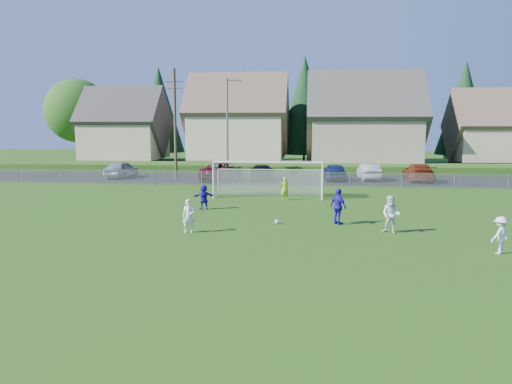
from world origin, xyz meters
The scene contains 22 objects.
ground centered at (0.00, 0.00, 0.00)m, with size 160.00×160.00×0.00m, color #193D0C.
asphalt_lot centered at (0.00, 27.50, 0.01)m, with size 60.00×60.00×0.00m, color black.
grass_embankment centered at (0.00, 35.00, 0.40)m, with size 70.00×6.00×0.80m, color #1E420F.
soccer_ball centered at (1.21, 6.56, 0.11)m, with size 0.22×0.22×0.22m, color white.
player_white_a centered at (-2.67, 4.07, 0.77)m, with size 0.56×0.37×1.54m, color white.
player_white_b centered at (6.51, 4.99, 0.86)m, with size 0.83×0.65×1.72m, color white.
player_white_c centered at (10.10, 1.71, 0.72)m, with size 0.93×0.53×1.44m, color white.
player_blue_a centered at (4.24, 6.79, 0.90)m, with size 1.05×0.44×1.79m, color #2212B0.
player_blue_b centered at (-3.34, 10.46, 0.73)m, with size 1.35×0.43×1.46m, color #2212B0.
goalkeeper centered at (1.17, 14.66, 0.75)m, with size 0.55×0.36×1.50m, color #A0D619.
car_a centered at (-14.82, 27.15, 0.78)m, with size 1.85×4.60×1.57m, color #9B9CA2.
car_c centered at (-5.05, 26.21, 0.81)m, with size 2.69×5.83×1.62m, color #530914.
car_d centered at (-1.51, 26.68, 0.71)m, with size 1.98×4.88×1.42m, color black.
car_e centered at (5.01, 27.10, 0.76)m, with size 1.80×4.48×1.53m, color #16204E.
car_f centered at (8.09, 27.76, 0.72)m, with size 1.52×4.37×1.44m, color silver.
car_g centered at (12.32, 27.12, 0.77)m, with size 2.16×5.32×1.54m, color maroon.
soccer_goal centered at (0.00, 16.05, 1.63)m, with size 7.42×1.90×2.50m.
chainlink_fence centered at (0.00, 22.00, 0.63)m, with size 52.06×0.06×1.20m.
streetlight centered at (-4.45, 26.00, 4.84)m, with size 1.38×0.18×9.00m.
utility_pole centered at (-9.50, 27.00, 5.15)m, with size 1.60×0.26×10.00m.
houses_row centered at (1.97, 42.46, 7.33)m, with size 53.90×11.45×13.27m.
tree_row centered at (1.04, 48.74, 6.91)m, with size 65.98×12.36×13.80m.
Camera 1 is at (2.81, -17.88, 4.89)m, focal length 35.00 mm.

